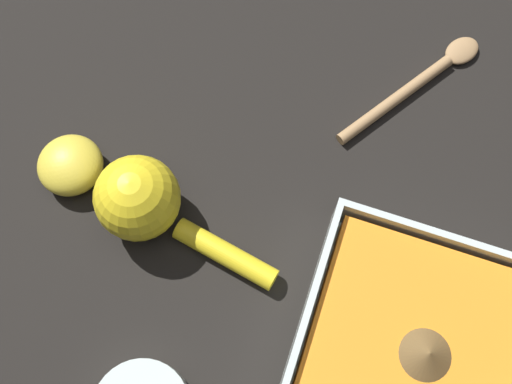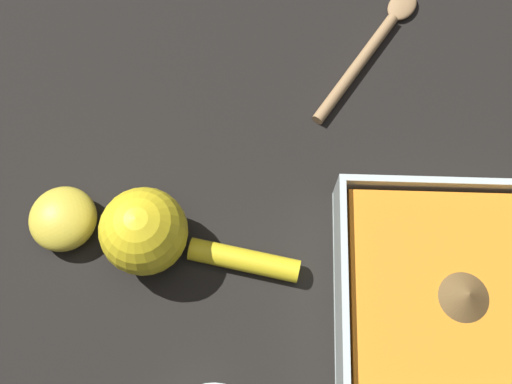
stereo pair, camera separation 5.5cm
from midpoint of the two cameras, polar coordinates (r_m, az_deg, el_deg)
ground_plane at (r=0.57m, az=17.84°, el=-17.41°), size 4.00×4.00×0.00m
square_dish at (r=0.55m, az=18.11°, el=-15.12°), size 0.21×0.21×0.06m
lemon_squeezer at (r=0.54m, az=-7.71°, el=-1.45°), size 0.08×0.18×0.08m
lemon_half at (r=0.59m, az=-14.77°, el=2.12°), size 0.06×0.06×0.03m
wooden_spoon at (r=0.65m, az=17.62°, el=9.63°), size 0.17×0.12×0.01m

